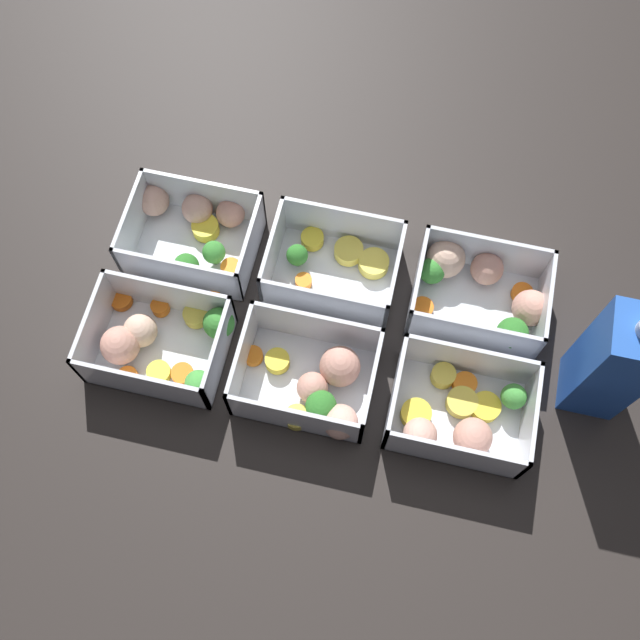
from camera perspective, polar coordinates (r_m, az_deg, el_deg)
name	(u,v)px	position (r m, az deg, el deg)	size (l,w,h in m)	color
ground_plane	(320,328)	(0.95, 0.00, -0.59)	(4.00, 4.00, 0.00)	#282321
container_near_left	(158,342)	(0.94, -12.24, -1.62)	(0.18, 0.13, 0.07)	silver
container_near_center	(317,383)	(0.90, -0.22, -4.80)	(0.17, 0.14, 0.07)	silver
container_near_right	(459,414)	(0.90, 10.56, -7.08)	(0.16, 0.13, 0.07)	silver
container_far_left	(194,231)	(1.00, -9.58, 6.72)	(0.18, 0.14, 0.07)	silver
container_far_center	(333,265)	(0.96, 0.96, 4.21)	(0.16, 0.12, 0.07)	silver
container_far_right	(481,290)	(0.96, 12.14, 2.22)	(0.18, 0.14, 0.07)	silver
juice_carton	(613,363)	(0.89, 21.41, -3.05)	(0.07, 0.07, 0.20)	blue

